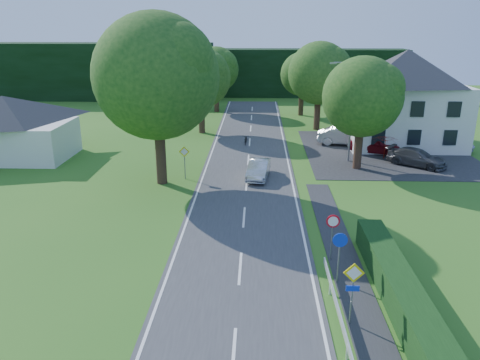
{
  "coord_description": "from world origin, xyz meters",
  "views": [
    {
      "loc": [
        0.72,
        -7.19,
        10.85
      ],
      "look_at": [
        -0.27,
        18.84,
        2.03
      ],
      "focal_mm": 35.0,
      "sensor_mm": 36.0,
      "label": 1
    }
  ],
  "objects_px": {
    "streetlight": "(350,107)",
    "parked_car_silver_a": "(344,136)",
    "motorcycle": "(246,139)",
    "parked_car_silver_b": "(443,142)",
    "moving_car": "(258,169)",
    "parked_car_grey": "(417,157)",
    "parasol": "(385,147)",
    "parked_car_red": "(375,145)"
  },
  "relations": [
    {
      "from": "parasol",
      "to": "parked_car_red",
      "type": "bearing_deg",
      "value": 102.22
    },
    {
      "from": "streetlight",
      "to": "moving_car",
      "type": "distance_m",
      "value": 9.4
    },
    {
      "from": "parked_car_red",
      "to": "parked_car_grey",
      "type": "bearing_deg",
      "value": -124.49
    },
    {
      "from": "moving_car",
      "to": "motorcycle",
      "type": "xyz_separation_m",
      "value": [
        -1.17,
        10.07,
        -0.23
      ]
    },
    {
      "from": "parked_car_red",
      "to": "parked_car_grey",
      "type": "xyz_separation_m",
      "value": [
        2.44,
        -3.67,
        -0.06
      ]
    },
    {
      "from": "motorcycle",
      "to": "parked_car_silver_b",
      "type": "bearing_deg",
      "value": -2.68
    },
    {
      "from": "parasol",
      "to": "motorcycle",
      "type": "bearing_deg",
      "value": 158.11
    },
    {
      "from": "motorcycle",
      "to": "moving_car",
      "type": "bearing_deg",
      "value": -80.55
    },
    {
      "from": "moving_car",
      "to": "parked_car_silver_a",
      "type": "relative_size",
      "value": 0.82
    },
    {
      "from": "parked_car_grey",
      "to": "streetlight",
      "type": "bearing_deg",
      "value": 115.97
    },
    {
      "from": "parasol",
      "to": "parked_car_silver_a",
      "type": "bearing_deg",
      "value": 118.57
    },
    {
      "from": "streetlight",
      "to": "motorcycle",
      "type": "xyz_separation_m",
      "value": [
        -8.4,
        5.4,
        -3.99
      ]
    },
    {
      "from": "motorcycle",
      "to": "parked_car_grey",
      "type": "xyz_separation_m",
      "value": [
        13.68,
        -6.54,
        0.23
      ]
    },
    {
      "from": "motorcycle",
      "to": "parked_car_silver_b",
      "type": "relative_size",
      "value": 0.32
    },
    {
      "from": "parked_car_silver_b",
      "to": "parked_car_grey",
      "type": "bearing_deg",
      "value": 156.2
    },
    {
      "from": "streetlight",
      "to": "motorcycle",
      "type": "distance_m",
      "value": 10.75
    },
    {
      "from": "moving_car",
      "to": "parked_car_silver_b",
      "type": "xyz_separation_m",
      "value": [
        16.36,
        8.38,
        0.05
      ]
    },
    {
      "from": "moving_car",
      "to": "parked_car_silver_a",
      "type": "bearing_deg",
      "value": 58.76
    },
    {
      "from": "motorcycle",
      "to": "parked_car_silver_b",
      "type": "distance_m",
      "value": 17.62
    },
    {
      "from": "parked_car_grey",
      "to": "parasol",
      "type": "distance_m",
      "value": 2.78
    },
    {
      "from": "moving_car",
      "to": "parked_car_silver_a",
      "type": "height_order",
      "value": "parked_car_silver_a"
    },
    {
      "from": "parked_car_silver_a",
      "to": "parked_car_silver_b",
      "type": "distance_m",
      "value": 8.58
    },
    {
      "from": "streetlight",
      "to": "motorcycle",
      "type": "bearing_deg",
      "value": 147.27
    },
    {
      "from": "streetlight",
      "to": "parked_car_silver_a",
      "type": "height_order",
      "value": "streetlight"
    },
    {
      "from": "moving_car",
      "to": "parked_car_red",
      "type": "distance_m",
      "value": 12.39
    },
    {
      "from": "parked_car_grey",
      "to": "parked_car_silver_b",
      "type": "xyz_separation_m",
      "value": [
        3.85,
        4.85,
        0.05
      ]
    },
    {
      "from": "motorcycle",
      "to": "parked_car_grey",
      "type": "distance_m",
      "value": 15.16
    },
    {
      "from": "moving_car",
      "to": "streetlight",
      "type": "bearing_deg",
      "value": 40.02
    },
    {
      "from": "moving_car",
      "to": "parasol",
      "type": "distance_m",
      "value": 11.78
    },
    {
      "from": "parked_car_grey",
      "to": "parked_car_silver_b",
      "type": "height_order",
      "value": "parked_car_silver_b"
    },
    {
      "from": "moving_car",
      "to": "parked_car_silver_b",
      "type": "distance_m",
      "value": 18.39
    },
    {
      "from": "streetlight",
      "to": "motorcycle",
      "type": "relative_size",
      "value": 4.85
    },
    {
      "from": "streetlight",
      "to": "parked_car_grey",
      "type": "xyz_separation_m",
      "value": [
        5.28,
        -1.14,
        -3.76
      ]
    },
    {
      "from": "streetlight",
      "to": "parked_car_grey",
      "type": "height_order",
      "value": "streetlight"
    },
    {
      "from": "moving_car",
      "to": "parked_car_red",
      "type": "xyz_separation_m",
      "value": [
        10.08,
        7.21,
        0.07
      ]
    },
    {
      "from": "parked_car_silver_a",
      "to": "parasol",
      "type": "distance_m",
      "value": 5.28
    },
    {
      "from": "motorcycle",
      "to": "parked_car_red",
      "type": "distance_m",
      "value": 11.61
    },
    {
      "from": "streetlight",
      "to": "parasol",
      "type": "xyz_separation_m",
      "value": [
        3.24,
        0.72,
        -3.45
      ]
    },
    {
      "from": "motorcycle",
      "to": "parked_car_grey",
      "type": "height_order",
      "value": "parked_car_grey"
    },
    {
      "from": "parked_car_silver_a",
      "to": "parked_car_red",
      "type": "bearing_deg",
      "value": -133.05
    },
    {
      "from": "parked_car_grey",
      "to": "parked_car_silver_a",
      "type": "bearing_deg",
      "value": 73.24
    },
    {
      "from": "parked_car_silver_b",
      "to": "motorcycle",
      "type": "bearing_deg",
      "value": 99.18
    }
  ]
}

